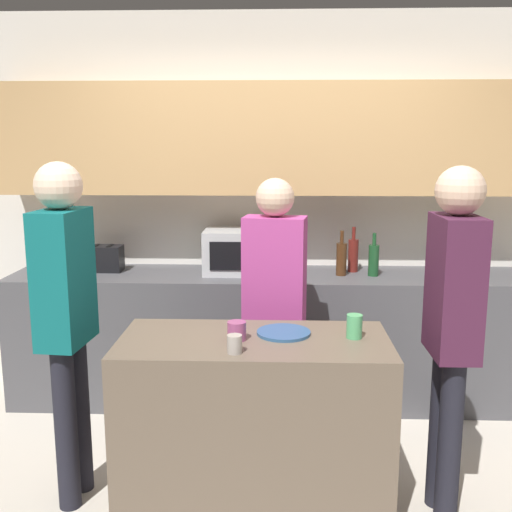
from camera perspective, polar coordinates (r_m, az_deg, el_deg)
back_wall at (r=4.31m, az=1.61°, el=7.24°), size 6.40×0.40×2.70m
back_counter at (r=4.25m, az=1.50°, el=-7.72°), size 3.60×0.62×0.91m
kitchen_island at (r=3.02m, az=-0.18°, el=-15.92°), size 1.28×0.61×0.89m
microwave at (r=4.16m, az=-1.33°, el=0.48°), size 0.52×0.39×0.30m
toaster at (r=4.34m, az=-14.32°, el=-0.22°), size 0.26×0.16×0.18m
potted_plant at (r=4.32m, az=18.51°, el=0.95°), size 0.14×0.14×0.40m
bottle_0 at (r=4.11m, az=8.13°, el=-0.22°), size 0.07×0.07×0.31m
bottle_1 at (r=4.24m, az=9.24°, el=0.14°), size 0.07×0.07×0.32m
bottle_2 at (r=4.13m, az=11.14°, el=-0.33°), size 0.07×0.07×0.29m
plate_on_island at (r=2.91m, az=2.65°, el=-7.30°), size 0.26×0.26×0.01m
cup_0 at (r=2.88m, az=9.35°, el=-6.63°), size 0.08×0.08×0.11m
cup_1 at (r=2.65m, az=-2.06°, el=-8.38°), size 0.07×0.07×0.08m
cup_2 at (r=2.82m, az=-1.85°, el=-7.14°), size 0.09×0.09×0.09m
person_left at (r=2.93m, az=18.20°, el=-5.33°), size 0.22×0.34×1.70m
person_center at (r=3.37m, az=1.77°, el=-3.79°), size 0.37×0.24×1.61m
person_right at (r=3.06m, az=-17.68°, el=-4.43°), size 0.23×0.35×1.72m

